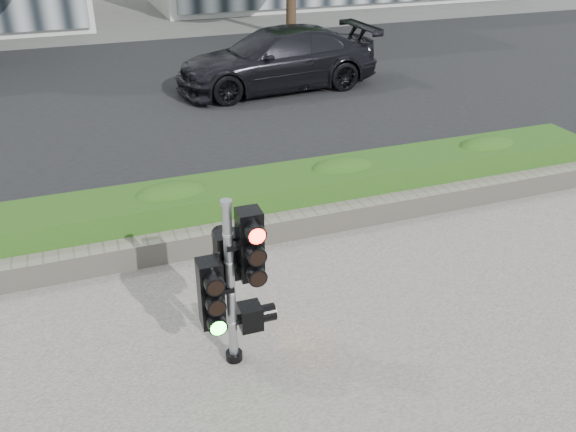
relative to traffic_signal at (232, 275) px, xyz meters
The scene contains 7 objects.
ground 1.60m from the traffic_signal, 19.50° to the left, with size 120.00×120.00×0.00m, color #51514C.
road 10.51m from the traffic_signal, 83.88° to the left, with size 60.00×13.00×0.02m, color black.
curb 3.85m from the traffic_signal, 72.55° to the left, with size 60.00×0.25×0.12m, color gray.
stone_wall 2.70m from the traffic_signal, 64.10° to the left, with size 12.00×0.32×0.34m, color gray.
hedge 3.23m from the traffic_signal, 69.28° to the left, with size 12.00×1.00×0.68m, color #4B8228.
traffic_signal is the anchor object (origin of this frame).
car_dark 10.47m from the traffic_signal, 68.17° to the left, with size 2.12×5.21×1.51m, color black.
Camera 1 is at (-2.37, -5.40, 4.46)m, focal length 38.00 mm.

